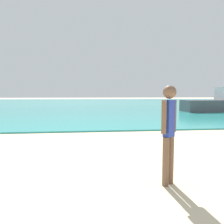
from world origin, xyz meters
name	(u,v)px	position (x,y,z in m)	size (l,w,h in m)	color
water	(91,103)	(0.00, 40.41, 0.03)	(160.00, 60.00, 0.06)	teal
person_standing	(169,129)	(0.79, 5.10, 0.96)	(0.33, 0.27, 1.69)	brown
boat_near	(221,103)	(10.96, 19.27, 0.79)	(6.23, 2.07, 2.11)	#4C4C51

